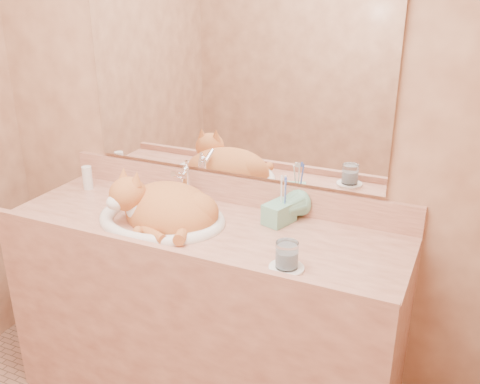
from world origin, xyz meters
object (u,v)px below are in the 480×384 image
at_px(sink_basin, 161,202).
at_px(toothbrush_cup, 283,210).
at_px(vanity_counter, 204,317).
at_px(cat, 164,206).
at_px(soap_dispenser, 269,206).
at_px(water_glass, 287,255).

height_order(sink_basin, toothbrush_cup, sink_basin).
bearing_deg(vanity_counter, cat, -171.01).
height_order(sink_basin, soap_dispenser, soap_dispenser).
bearing_deg(vanity_counter, water_glass, -22.64).
relative_size(cat, water_glass, 4.59).
bearing_deg(toothbrush_cup, soap_dispenser, -116.04).
xyz_separation_m(cat, toothbrush_cup, (0.43, 0.19, -0.01)).
bearing_deg(water_glass, soap_dispenser, 122.66).
xyz_separation_m(soap_dispenser, water_glass, (0.17, -0.27, -0.04)).
bearing_deg(soap_dispenser, toothbrush_cup, 82.06).
relative_size(vanity_counter, soap_dispenser, 8.45).
relative_size(vanity_counter, toothbrush_cup, 13.78).
bearing_deg(water_glass, toothbrush_cup, 112.50).
relative_size(sink_basin, toothbrush_cup, 4.43).
bearing_deg(toothbrush_cup, cat, -156.67).
bearing_deg(soap_dispenser, vanity_counter, -140.86).
bearing_deg(toothbrush_cup, water_glass, -67.50).
height_order(vanity_counter, water_glass, water_glass).
relative_size(sink_basin, water_glass, 5.74).
distance_m(toothbrush_cup, water_glass, 0.36).
relative_size(vanity_counter, cat, 3.89).
xyz_separation_m(vanity_counter, soap_dispenser, (0.25, 0.09, 0.52)).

